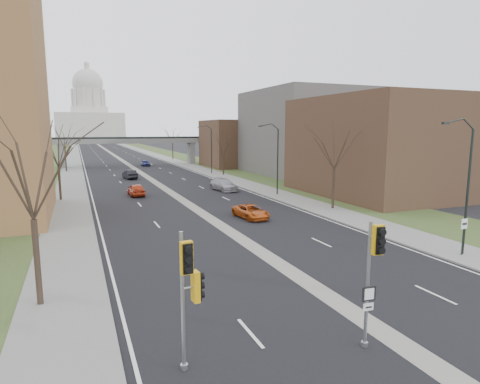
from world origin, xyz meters
TOP-DOWN VIEW (x-y plane):
  - ground at (0.00, 0.00)m, footprint 700.00×700.00m
  - road_surface at (0.00, 150.00)m, footprint 20.00×600.00m
  - median_strip at (0.00, 150.00)m, footprint 1.20×600.00m
  - sidewalk_right at (12.00, 150.00)m, footprint 4.00×600.00m
  - sidewalk_left at (-12.00, 150.00)m, footprint 4.00×600.00m
  - grass_verge_right at (18.00, 150.00)m, footprint 8.00×600.00m
  - grass_verge_left at (-18.00, 150.00)m, footprint 8.00×600.00m
  - commercial_block_near at (24.00, 28.00)m, footprint 16.00×20.00m
  - commercial_block_mid at (28.00, 52.00)m, footprint 18.00×22.00m
  - commercial_block_far at (22.00, 70.00)m, footprint 14.00×14.00m
  - pedestrian_bridge at (0.00, 80.00)m, footprint 34.00×3.00m
  - capitol at (0.00, 320.00)m, footprint 48.00×42.00m
  - streetlight_near at (10.99, 6.00)m, footprint 2.61×0.20m
  - streetlight_mid at (10.99, 32.00)m, footprint 2.61×0.20m
  - streetlight_far at (10.99, 58.00)m, footprint 2.61×0.20m
  - tree_left_a at (-13.00, 8.00)m, footprint 7.20×7.20m
  - tree_left_b at (-13.00, 38.00)m, footprint 6.75×6.75m
  - tree_left_c at (-13.00, 72.00)m, footprint 7.65×7.65m
  - tree_right_a at (13.00, 22.00)m, footprint 7.20×7.20m
  - tree_right_b at (13.00, 55.00)m, footprint 6.30×6.30m
  - tree_right_c at (13.00, 95.00)m, footprint 7.65×7.65m
  - signal_pole_left at (-7.87, 0.47)m, footprint 0.84×0.93m
  - signal_pole_median at (-1.41, -0.79)m, footprint 0.56×0.80m
  - speed_limit_sign at (11.50, 5.83)m, footprint 0.52×0.06m
  - car_left_near at (-4.46, 38.38)m, footprint 1.84×4.39m
  - car_left_far at (-3.06, 56.08)m, footprint 2.12×4.66m
  - car_right_near at (3.54, 21.36)m, footprint 2.45×4.61m
  - car_right_mid at (7.00, 38.23)m, footprint 2.81×5.55m
  - car_right_far at (3.11, 78.74)m, footprint 1.65×3.88m

SIDE VIEW (x-z plane):
  - ground at x=0.00m, z-range 0.00..0.00m
  - median_strip at x=0.00m, z-range -0.01..0.01m
  - road_surface at x=0.00m, z-range 0.00..0.01m
  - grass_verge_right at x=18.00m, z-range 0.00..0.10m
  - grass_verge_left at x=-18.00m, z-range 0.00..0.10m
  - sidewalk_right at x=12.00m, z-range 0.00..0.12m
  - sidewalk_left at x=-12.00m, z-range 0.00..0.12m
  - car_right_near at x=3.54m, z-range 0.00..1.23m
  - car_right_far at x=3.11m, z-range 0.00..1.31m
  - car_left_far at x=-3.06m, z-range 0.00..1.48m
  - car_left_near at x=-4.46m, z-range 0.00..1.49m
  - car_right_mid at x=7.00m, z-range 0.00..1.54m
  - speed_limit_sign at x=11.50m, z-range 0.57..2.96m
  - signal_pole_left at x=-7.87m, z-range 0.75..5.60m
  - signal_pole_median at x=-1.41m, z-range 0.95..5.80m
  - pedestrian_bridge at x=0.00m, z-range 1.62..8.07m
  - commercial_block_far at x=22.00m, z-range 0.00..10.00m
  - tree_right_b at x=13.00m, z-range 1.71..9.93m
  - commercial_block_near at x=24.00m, z-range 0.00..12.00m
  - tree_left_b at x=-13.00m, z-range 1.82..10.63m
  - tree_left_a at x=-13.00m, z-range 1.94..11.34m
  - tree_right_a at x=13.00m, z-range 1.94..11.34m
  - streetlight_near at x=10.99m, z-range 2.60..11.30m
  - streetlight_mid at x=10.99m, z-range 2.60..11.30m
  - streetlight_far at x=10.99m, z-range 2.60..11.30m
  - tree_left_c at x=-13.00m, z-range 2.05..12.04m
  - tree_right_c at x=13.00m, z-range 2.05..12.04m
  - commercial_block_mid at x=28.00m, z-range 0.00..15.00m
  - capitol at x=0.00m, z-range -9.28..46.47m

